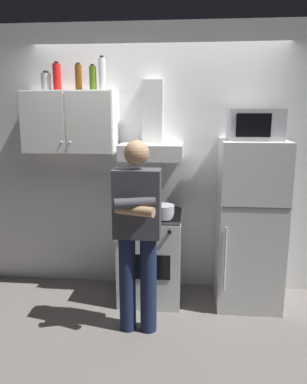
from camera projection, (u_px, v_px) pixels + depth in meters
ground_plane at (154, 309)px, 3.63m from camera, size 7.00×7.00×0.00m
back_wall_tiled at (159, 161)px, 3.92m from camera, size 4.80×0.10×2.70m
upper_cabinet at (71, 122)px, 3.70m from camera, size 0.90×0.37×0.60m
stove_oven at (151, 256)px, 3.79m from camera, size 0.60×0.62×0.87m
range_hood at (152, 138)px, 3.66m from camera, size 0.60×0.44×0.75m
refrigerator at (249, 224)px, 3.62m from camera, size 0.60×0.62×1.60m
microwave at (255, 124)px, 3.43m from camera, size 0.48×0.37×0.28m
person_standing at (137, 231)px, 3.10m from camera, size 0.38×0.33×1.64m
cooking_pot at (163, 211)px, 3.55m from camera, size 0.31×0.21×0.12m
bottle_olive_oil at (93, 78)px, 3.56m from camera, size 0.07×0.07×0.24m
bottle_beer_brown at (79, 77)px, 3.64m from camera, size 0.07×0.07×0.26m
bottle_soda_red at (57, 77)px, 3.63m from camera, size 0.08×0.08×0.27m
bottle_canister_steel at (46, 82)px, 3.67m from camera, size 0.10×0.10×0.18m
bottle_vodka_clear at (102, 74)px, 3.55m from camera, size 0.07×0.07×0.31m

